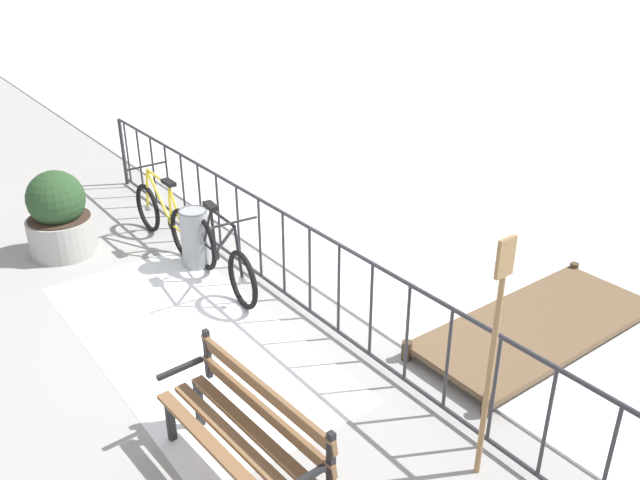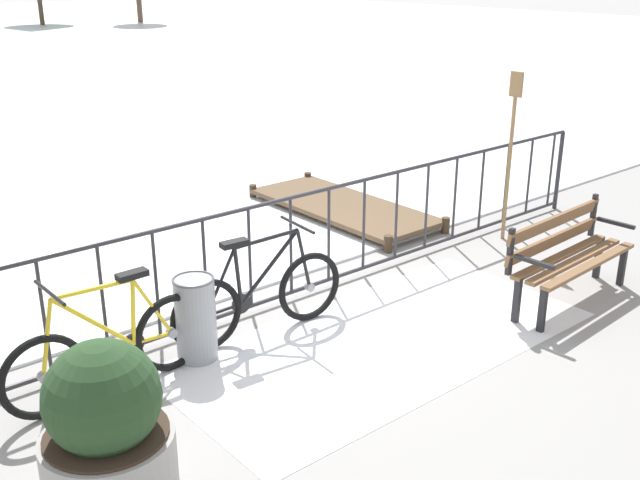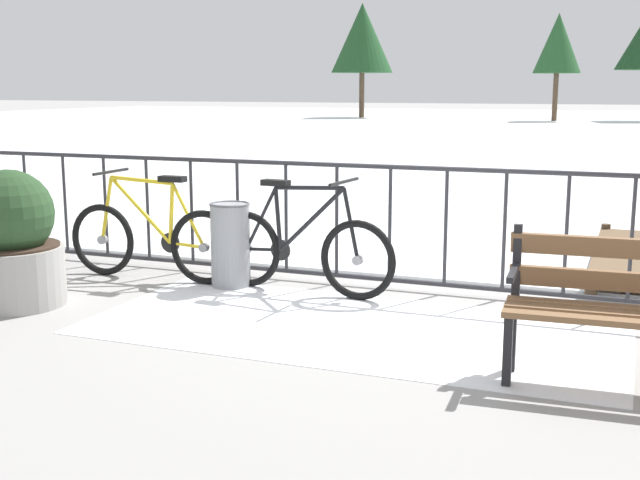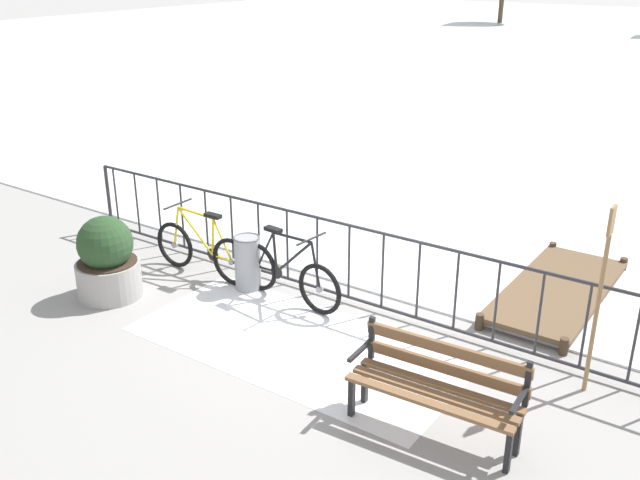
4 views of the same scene
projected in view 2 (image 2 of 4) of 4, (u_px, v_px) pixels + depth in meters
name	position (u px, v px, depth m)	size (l,w,h in m)	color
ground_plane	(292.00, 299.00, 7.36)	(160.00, 160.00, 0.00)	gray
snow_patch	(383.00, 341.00, 6.54)	(3.82, 1.82, 0.01)	white
railing_fence	(291.00, 247.00, 7.16)	(9.06, 0.06, 1.07)	#2D2D33
bicycle_near_railing	(111.00, 349.00, 5.66)	(1.71, 0.52, 0.97)	black
bicycle_second	(260.00, 297.00, 6.54)	(1.71, 0.52, 0.97)	black
park_bench	(567.00, 251.00, 7.19)	(1.62, 0.57, 0.89)	brown
planter_with_shrub	(106.00, 431.00, 4.46)	(0.81, 0.81, 1.08)	#9E9B96
trash_bin	(196.00, 318.00, 6.15)	(0.35, 0.35, 0.73)	gray
oar_upright	(511.00, 146.00, 8.58)	(0.04, 0.16, 1.98)	#937047
wooden_dock	(343.00, 206.00, 9.77)	(1.10, 2.78, 0.20)	brown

